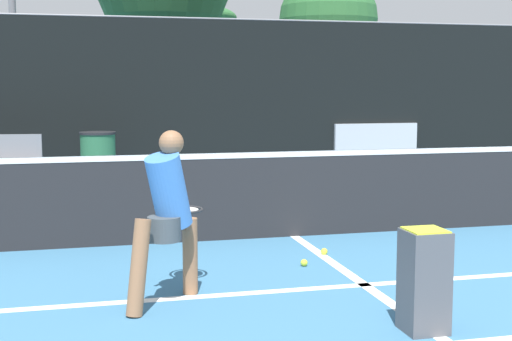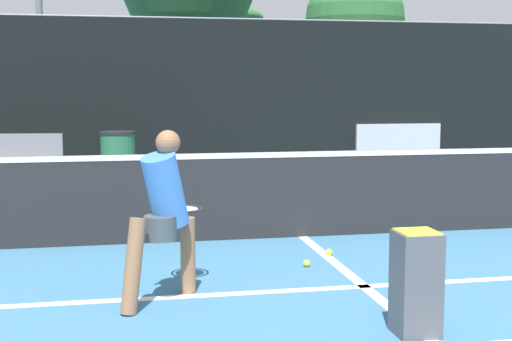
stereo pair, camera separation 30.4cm
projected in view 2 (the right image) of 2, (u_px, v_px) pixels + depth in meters
The scene contains 14 objects.
court_service_line at pixel (364, 286), 5.94m from camera, with size 8.25×0.10×0.01m, color white.
court_center_mark at pixel (353, 277), 6.23m from camera, with size 0.10×3.45×0.01m, color white.
net at pixel (303, 191), 7.85m from camera, with size 11.09×0.09×1.07m.
fence_back at pixel (221, 96), 13.77m from camera, with size 24.00×0.06×2.96m.
player_practicing at pixel (164, 209), 5.47m from camera, with size 0.80×1.09×1.34m.
tennis_ball_scattered_2 at pixel (307, 263), 6.59m from camera, with size 0.07×0.07×0.07m, color #D1E033.
tennis_ball_scattered_4 at pixel (329, 252), 7.02m from camera, with size 0.07×0.07×0.07m, color #D1E033.
ball_hopper at pixel (416, 280), 4.76m from camera, with size 0.28×0.28×0.71m.
courtside_bench at pixel (13, 157), 11.98m from camera, with size 1.67×0.57×0.86m.
trash_bin at pixel (118, 156), 12.42m from camera, with size 0.62×0.62×0.88m.
parked_car at pixel (363, 130), 16.61m from camera, with size 1.80×4.54×1.50m.
tree_west at pixel (203, 19), 21.49m from camera, with size 3.68×3.68×4.15m.
tree_east at pixel (355, 20), 20.23m from camera, with size 2.82×2.82×4.95m.
building_far at pixel (159, 71), 33.10m from camera, with size 36.00×2.40×4.65m, color beige.
Camera 2 is at (-1.99, -0.85, 1.67)m, focal length 50.00 mm.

